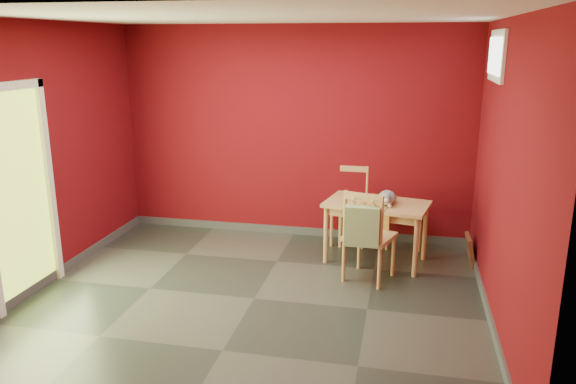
% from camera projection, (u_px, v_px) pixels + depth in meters
% --- Properties ---
extents(ground, '(4.50, 4.50, 0.00)m').
position_uv_depth(ground, '(254.00, 298.00, 5.61)').
color(ground, '#2D342D').
rests_on(ground, ground).
extents(room_shell, '(4.50, 4.50, 4.50)m').
position_uv_depth(room_shell, '(254.00, 294.00, 5.60)').
color(room_shell, '#5C090F').
rests_on(room_shell, ground).
extents(doorway, '(0.06, 1.01, 2.13)m').
position_uv_depth(doorway, '(18.00, 188.00, 5.39)').
color(doorway, '#B7D838').
rests_on(doorway, ground).
extents(window, '(0.05, 0.90, 0.50)m').
position_uv_depth(window, '(497.00, 56.00, 5.50)').
color(window, white).
rests_on(window, room_shell).
extents(outlet_plate, '(0.08, 0.02, 0.12)m').
position_uv_depth(outlet_plate, '(418.00, 220.00, 7.09)').
color(outlet_plate, silver).
rests_on(outlet_plate, room_shell).
extents(dining_table, '(1.25, 0.88, 0.71)m').
position_uv_depth(dining_table, '(377.00, 210.00, 6.41)').
color(dining_table, tan).
rests_on(dining_table, ground).
extents(table_runner, '(0.44, 0.72, 0.33)m').
position_uv_depth(table_runner, '(376.00, 209.00, 6.30)').
color(table_runner, '#A7762B').
rests_on(table_runner, dining_table).
extents(chair_far_left, '(0.46, 0.46, 0.97)m').
position_uv_depth(chair_far_left, '(350.00, 204.00, 7.10)').
color(chair_far_left, tan).
rests_on(chair_far_left, ground).
extents(chair_far_right, '(0.49, 0.49, 0.97)m').
position_uv_depth(chair_far_right, '(403.00, 206.00, 7.00)').
color(chair_far_right, tan).
rests_on(chair_far_right, ground).
extents(chair_near, '(0.60, 0.60, 1.01)m').
position_uv_depth(chair_near, '(368.00, 235.00, 5.91)').
color(chair_near, tan).
rests_on(chair_near, ground).
extents(tote_bag, '(0.35, 0.20, 0.48)m').
position_uv_depth(tote_bag, '(362.00, 226.00, 5.67)').
color(tote_bag, '#7B9861').
rests_on(tote_bag, chair_near).
extents(cat, '(0.35, 0.46, 0.20)m').
position_uv_depth(cat, '(387.00, 195.00, 6.32)').
color(cat, slate).
rests_on(cat, table_runner).
extents(picture_frame, '(0.12, 0.35, 0.35)m').
position_uv_depth(picture_frame, '(470.00, 250.00, 6.43)').
color(picture_frame, brown).
rests_on(picture_frame, ground).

